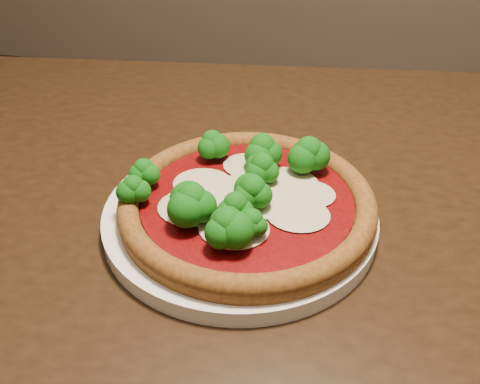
# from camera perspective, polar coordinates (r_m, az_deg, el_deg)

# --- Properties ---
(dining_table) EXTENTS (1.28, 1.02, 0.75)m
(dining_table) POSITION_cam_1_polar(r_m,az_deg,el_deg) (0.64, 6.68, -10.09)
(dining_table) COLOR black
(dining_table) RESTS_ON floor
(plate) EXTENTS (0.29, 0.29, 0.02)m
(plate) POSITION_cam_1_polar(r_m,az_deg,el_deg) (0.57, 0.00, -2.54)
(plate) COLOR white
(plate) RESTS_ON dining_table
(pizza) EXTENTS (0.27, 0.27, 0.06)m
(pizza) POSITION_cam_1_polar(r_m,az_deg,el_deg) (0.55, 0.50, -0.54)
(pizza) COLOR brown
(pizza) RESTS_ON plate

